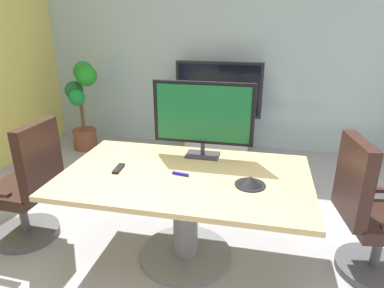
% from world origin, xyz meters
% --- Properties ---
extents(ground_plane, '(6.80, 6.80, 0.00)m').
position_xyz_m(ground_plane, '(0.00, 0.00, 0.00)').
color(ground_plane, '#99999E').
extents(wall_back_glass_partition, '(5.66, 0.10, 2.88)m').
position_xyz_m(wall_back_glass_partition, '(0.00, 2.90, 1.44)').
color(wall_back_glass_partition, '#9EB2B7').
rests_on(wall_back_glass_partition, ground).
extents(conference_table, '(1.87, 1.11, 0.76)m').
position_xyz_m(conference_table, '(-0.03, 0.19, 0.56)').
color(conference_table, tan).
rests_on(conference_table, ground).
extents(office_chair_left, '(0.60, 0.58, 1.09)m').
position_xyz_m(office_chair_left, '(-1.41, 0.14, 0.46)').
color(office_chair_left, '#4C4C51').
rests_on(office_chair_left, ground).
extents(office_chair_right, '(0.63, 0.61, 1.09)m').
position_xyz_m(office_chair_right, '(1.36, 0.30, 0.46)').
color(office_chair_right, '#4C4C51').
rests_on(office_chair_right, ground).
extents(tv_monitor, '(0.84, 0.18, 0.64)m').
position_xyz_m(tv_monitor, '(0.04, 0.57, 1.11)').
color(tv_monitor, '#333338').
rests_on(tv_monitor, conference_table).
extents(wall_display_unit, '(1.20, 0.36, 1.31)m').
position_xyz_m(wall_display_unit, '(-0.10, 2.54, 0.44)').
color(wall_display_unit, '#B7BABC').
rests_on(wall_display_unit, ground).
extents(potted_plant, '(0.52, 0.59, 1.27)m').
position_xyz_m(potted_plant, '(-2.05, 2.27, 0.75)').
color(potted_plant, brown).
rests_on(potted_plant, ground).
extents(conference_phone, '(0.22, 0.22, 0.07)m').
position_xyz_m(conference_phone, '(0.47, 0.10, 0.79)').
color(conference_phone, black).
rests_on(conference_phone, conference_table).
extents(remote_control, '(0.06, 0.17, 0.02)m').
position_xyz_m(remote_control, '(-0.55, 0.15, 0.76)').
color(remote_control, black).
rests_on(remote_control, conference_table).
extents(whiteboard_marker, '(0.13, 0.04, 0.02)m').
position_xyz_m(whiteboard_marker, '(-0.06, 0.16, 0.77)').
color(whiteboard_marker, '#1919A5').
rests_on(whiteboard_marker, conference_table).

